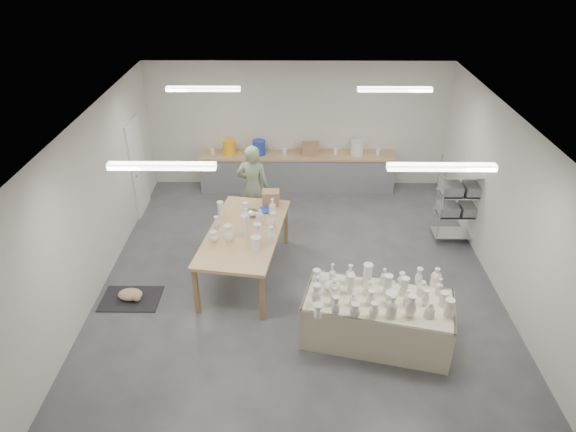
{
  "coord_description": "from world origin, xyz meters",
  "views": [
    {
      "loc": [
        -0.12,
        -7.53,
        5.68
      ],
      "look_at": [
        -0.19,
        0.5,
        1.05
      ],
      "focal_mm": 32.0,
      "sensor_mm": 36.0,
      "label": 1
    }
  ],
  "objects_px": {
    "red_stool": "(255,206)",
    "potter": "(253,187)",
    "work_table": "(248,229)",
    "drying_table": "(376,317)"
  },
  "relations": [
    {
      "from": "work_table",
      "to": "red_stool",
      "type": "relative_size",
      "value": 6.91
    },
    {
      "from": "work_table",
      "to": "potter",
      "type": "height_order",
      "value": "potter"
    },
    {
      "from": "potter",
      "to": "red_stool",
      "type": "distance_m",
      "value": 0.67
    },
    {
      "from": "drying_table",
      "to": "work_table",
      "type": "height_order",
      "value": "work_table"
    },
    {
      "from": "drying_table",
      "to": "potter",
      "type": "bearing_deg",
      "value": 134.75
    },
    {
      "from": "work_table",
      "to": "red_stool",
      "type": "distance_m",
      "value": 2.04
    },
    {
      "from": "drying_table",
      "to": "work_table",
      "type": "xyz_separation_m",
      "value": [
        -2.09,
        1.77,
        0.49
      ]
    },
    {
      "from": "drying_table",
      "to": "potter",
      "type": "distance_m",
      "value": 4.06
    },
    {
      "from": "drying_table",
      "to": "work_table",
      "type": "bearing_deg",
      "value": 153.03
    },
    {
      "from": "red_stool",
      "to": "potter",
      "type": "bearing_deg",
      "value": -90.0
    }
  ]
}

